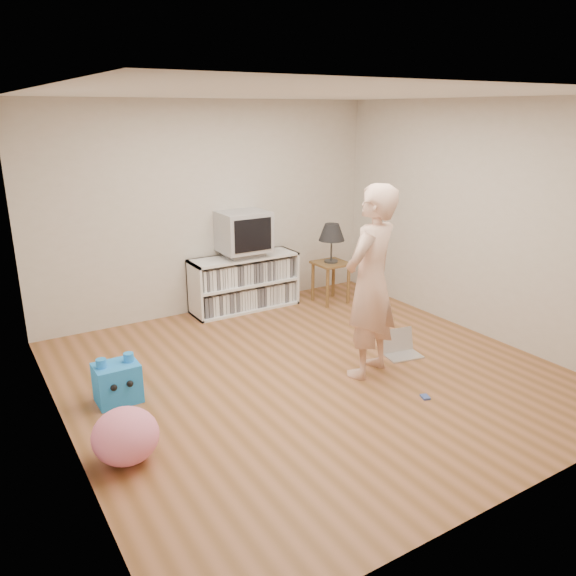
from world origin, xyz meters
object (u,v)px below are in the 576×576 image
at_px(person, 371,283).
at_px(plush_blue, 117,382).
at_px(table_lamp, 332,233).
at_px(laptop, 400,348).
at_px(dvd_deck, 244,253).
at_px(media_unit, 244,282).
at_px(side_table, 331,272).
at_px(plush_pink, 126,436).
at_px(crt_tv, 243,231).

height_order(person, plush_blue, person).
distance_m(table_lamp, laptop, 2.01).
xyz_separation_m(dvd_deck, person, (0.16, -2.29, 0.19)).
bearing_deg(plush_blue, media_unit, 37.53).
height_order(media_unit, table_lamp, table_lamp).
xyz_separation_m(media_unit, dvd_deck, (0.00, -0.02, 0.39)).
distance_m(dvd_deck, plush_blue, 2.68).
xyz_separation_m(side_table, plush_pink, (-3.38, -2.14, -0.21)).
relative_size(crt_tv, laptop, 1.43).
bearing_deg(crt_tv, person, -86.12).
distance_m(media_unit, laptop, 2.30).
distance_m(table_lamp, plush_blue, 3.49).
bearing_deg(side_table, person, -116.14).
xyz_separation_m(laptop, plush_blue, (-2.81, 0.56, 0.11)).
xyz_separation_m(laptop, plush_pink, (-3.01, -0.37, 0.14)).
bearing_deg(crt_tv, side_table, -18.43).
relative_size(media_unit, plush_pink, 2.88).
relative_size(table_lamp, person, 0.28).
bearing_deg(laptop, dvd_deck, 119.51).
height_order(crt_tv, table_lamp, crt_tv).
distance_m(crt_tv, table_lamp, 1.16).
xyz_separation_m(media_unit, table_lamp, (1.10, -0.39, 0.59)).
relative_size(table_lamp, plush_blue, 1.18).
bearing_deg(crt_tv, plush_pink, -132.26).
bearing_deg(table_lamp, side_table, 0.00).
xyz_separation_m(dvd_deck, plush_blue, (-2.09, -1.59, -0.55)).
xyz_separation_m(media_unit, crt_tv, (-0.00, -0.02, 0.67)).
bearing_deg(media_unit, dvd_deck, -90.00).
bearing_deg(person, laptop, 173.28).
relative_size(table_lamp, laptop, 1.23).
distance_m(media_unit, person, 2.39).
xyz_separation_m(crt_tv, plush_pink, (-2.28, -2.51, -0.81)).
distance_m(crt_tv, side_table, 1.31).
height_order(media_unit, plush_blue, media_unit).
relative_size(media_unit, person, 0.76).
bearing_deg(laptop, person, -154.62).
bearing_deg(crt_tv, table_lamp, -18.43).
xyz_separation_m(dvd_deck, side_table, (1.10, -0.37, -0.32)).
height_order(side_table, plush_pink, side_table).
bearing_deg(dvd_deck, side_table, -18.59).
distance_m(table_lamp, person, 2.14).
relative_size(dvd_deck, plush_blue, 1.03).
relative_size(dvd_deck, laptop, 1.07).
bearing_deg(media_unit, table_lamp, -19.32).
xyz_separation_m(person, plush_pink, (-2.44, -0.22, -0.72)).
height_order(laptop, plush_pink, plush_pink).
distance_m(crt_tv, plush_pink, 3.49).
xyz_separation_m(person, laptop, (0.57, 0.15, -0.86)).
bearing_deg(media_unit, person, -86.15).
bearing_deg(person, plush_blue, -38.89).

